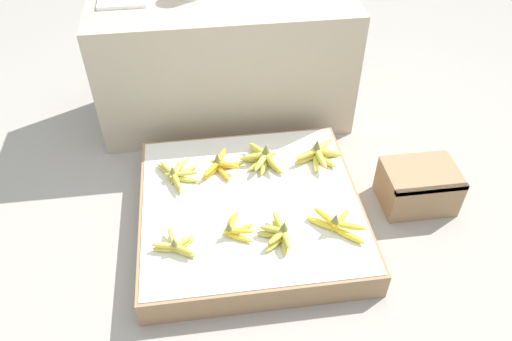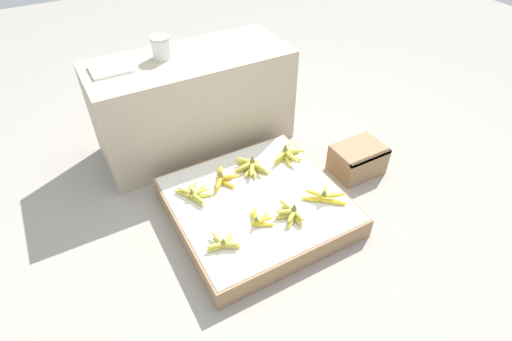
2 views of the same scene
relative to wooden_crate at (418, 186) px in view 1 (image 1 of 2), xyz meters
The scene contains 12 objects.
ground_plane 0.83m from the wooden_crate, behind, with size 10.00×10.00×0.00m, color gray.
display_platform 0.83m from the wooden_crate, behind, with size 1.01×0.99×0.14m.
back_vendor_table 1.24m from the wooden_crate, 134.49° to the left, with size 1.39×0.59×0.71m.
wooden_crate is the anchor object (origin of this frame).
banana_bunch_front_left 1.20m from the wooden_crate, 167.60° to the right, with size 0.19×0.17×0.08m.
banana_bunch_front_midleft 0.94m from the wooden_crate, 167.49° to the right, with size 0.14×0.18×0.08m.
banana_bunch_front_midright 0.78m from the wooden_crate, 160.44° to the right, with size 0.14×0.22×0.10m.
banana_bunch_front_right 0.53m from the wooden_crate, 153.28° to the right, with size 0.24×0.22×0.10m.
banana_bunch_middle_left 1.17m from the wooden_crate, behind, with size 0.22×0.24×0.08m.
banana_bunch_middle_midleft 0.97m from the wooden_crate, 167.34° to the left, with size 0.22×0.24×0.10m.
banana_bunch_middle_midright 0.77m from the wooden_crate, 162.69° to the left, with size 0.22×0.24×0.11m.
banana_bunch_middle_right 0.50m from the wooden_crate, 153.48° to the left, with size 0.26×0.26×0.11m.
Camera 1 is at (-0.19, -1.58, 1.80)m, focal length 35.00 mm.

